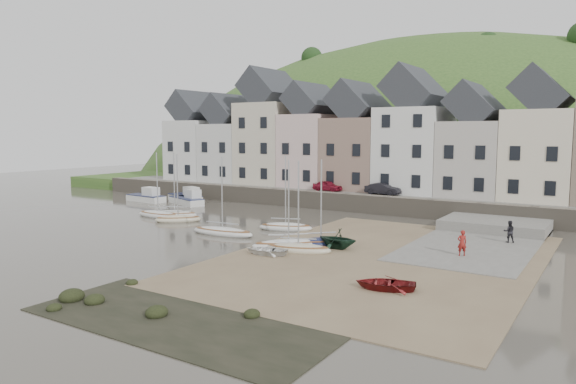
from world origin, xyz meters
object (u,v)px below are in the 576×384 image
Objects in this scene: rowboat_red at (386,283)px; person_red at (462,243)px; sailboat_0 at (158,215)px; car_left at (327,186)px; rowboat_white at (267,250)px; person_dark at (509,232)px; rowboat_green at (338,238)px; car_right at (383,189)px.

person_red is (1.40, 9.28, 0.57)m from rowboat_red.
sailboat_0 reaches higher than car_left.
person_red is (10.86, 6.22, 0.60)m from rowboat_white.
car_left reaches higher than person_dark.
person_dark is (12.65, 12.19, 0.56)m from rowboat_white.
person_dark is at bearing 130.64° from rowboat_green.
car_left is at bearing -175.08° from rowboat_white.
sailboat_0 is at bearing 137.21° from car_right.
person_dark is at bearing -112.62° from car_left.
person_red is at bearing 52.71° from person_dark.
person_red is at bearing -126.83° from car_left.
car_left reaches higher than rowboat_red.
car_left is (9.67, 15.60, 1.91)m from sailboat_0.
car_left reaches higher than rowboat_white.
sailboat_0 is 18.88m from rowboat_white.
sailboat_0 is 3.82× the size of person_red.
rowboat_green is at bearing 20.18° from person_dark.
rowboat_red is (26.91, -10.26, 0.11)m from sailboat_0.
car_right is (6.41, 0.00, 0.04)m from car_left.
person_dark is (30.10, 5.00, 0.65)m from sailboat_0.
rowboat_green is at bearing -163.49° from car_right.
sailboat_0 reaches higher than person_red.
rowboat_red is at bearing 48.67° from person_red.
person_dark is 0.43× the size of car_right.
rowboat_green is 1.65× the size of person_red.
person_red is 20.64m from car_right.
rowboat_white is at bearing -22.41° from sailboat_0.
person_red is at bearing 106.02° from rowboat_green.
rowboat_green reaches higher than rowboat_white.
rowboat_green is at bearing -8.89° from sailboat_0.
rowboat_green is 12.57m from person_dark.
person_dark is 0.47× the size of car_left.
sailboat_0 is 22.49m from car_right.
sailboat_0 reaches higher than rowboat_white.
person_dark reaches higher than rowboat_green.
rowboat_green is 21.80m from car_left.
rowboat_red is (6.33, -7.04, -0.40)m from rowboat_green.
person_red is at bearing -1.97° from sailboat_0.
rowboat_red is at bearing -154.21° from car_right.
sailboat_0 is 2.32× the size of rowboat_green.
rowboat_white is (17.45, -7.20, 0.09)m from sailboat_0.
person_red reaches higher than rowboat_white.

